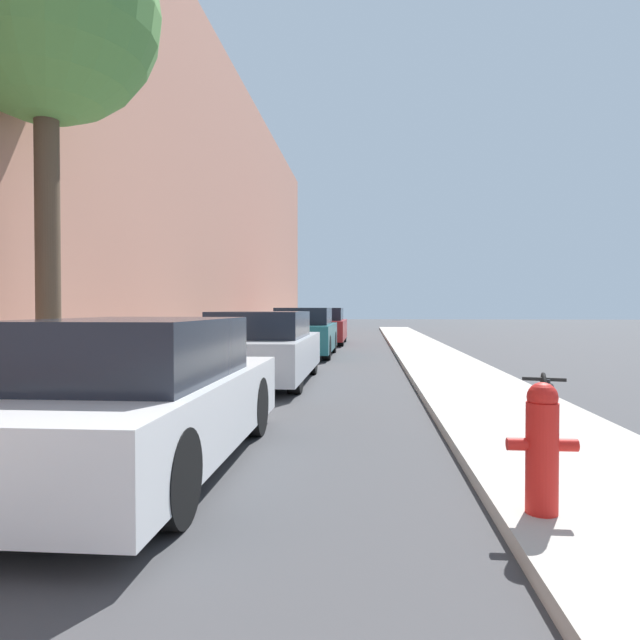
{
  "coord_description": "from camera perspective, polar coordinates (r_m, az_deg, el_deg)",
  "views": [
    {
      "loc": [
        1.04,
        1.81,
        1.46
      ],
      "look_at": [
        0.22,
        11.64,
        1.25
      ],
      "focal_mm": 31.85,
      "sensor_mm": 36.0,
      "label": 1
    }
  ],
  "objects": [
    {
      "name": "building_facade_left",
      "position": [
        15.6,
        -15.77,
        15.11
      ],
      "size": [
        0.7,
        52.0,
        10.43
      ],
      "color": "tan",
      "rests_on": "ground"
    },
    {
      "name": "parked_car_teal",
      "position": [
        17.18,
        -1.53,
        -1.3
      ],
      "size": [
        1.73,
        4.4,
        1.47
      ],
      "color": "black",
      "rests_on": "ground"
    },
    {
      "name": "sidewalk_right",
      "position": [
        14.38,
        12.21,
        -4.4
      ],
      "size": [
        2.0,
        52.0,
        0.12
      ],
      "color": "#ADA89E",
      "rests_on": "ground"
    },
    {
      "name": "parked_car_red",
      "position": [
        22.96,
        0.19,
        -0.67
      ],
      "size": [
        1.88,
        4.36,
        1.47
      ],
      "color": "black",
      "rests_on": "ground"
    },
    {
      "name": "ground_plane",
      "position": [
        14.3,
        0.57,
        -4.64
      ],
      "size": [
        120.0,
        120.0,
        0.0
      ],
      "primitive_type": "plane",
      "color": "#3D3D3F"
    },
    {
      "name": "parked_car_silver",
      "position": [
        11.15,
        -5.76,
        -2.83
      ],
      "size": [
        1.84,
        4.59,
        1.39
      ],
      "color": "black",
      "rests_on": "ground"
    },
    {
      "name": "parked_car_white",
      "position": [
        5.42,
        -17.55,
        -7.43
      ],
      "size": [
        1.72,
        4.4,
        1.36
      ],
      "color": "black",
      "rests_on": "ground"
    },
    {
      "name": "fire_hydrant",
      "position": [
        4.05,
        21.42,
        -11.7
      ],
      "size": [
        0.45,
        0.21,
        0.86
      ],
      "color": "red",
      "rests_on": "sidewalk_right"
    },
    {
      "name": "sidewalk_left",
      "position": [
        14.79,
        -10.74,
        -4.24
      ],
      "size": [
        2.0,
        52.0,
        0.12
      ],
      "color": "#ADA89E",
      "rests_on": "ground"
    },
    {
      "name": "bicycle",
      "position": [
        6.16,
        21.83,
        -8.28
      ],
      "size": [
        0.5,
        1.55,
        0.65
      ],
      "rotation": [
        0.0,
        0.0,
        -0.22
      ],
      "color": "black",
      "rests_on": "sidewalk_right"
    },
    {
      "name": "street_tree_near",
      "position": [
        9.11,
        -25.88,
        26.08
      ],
      "size": [
        2.93,
        2.93,
        6.7
      ],
      "color": "#4C3A2B",
      "rests_on": "sidewalk_left"
    }
  ]
}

